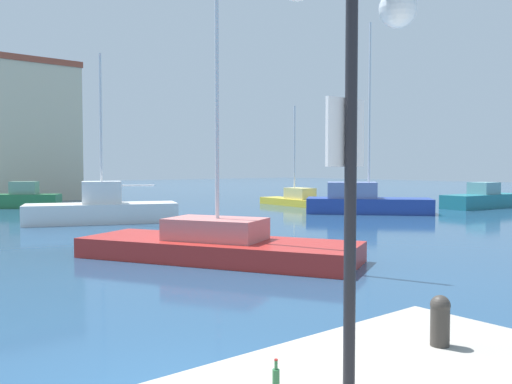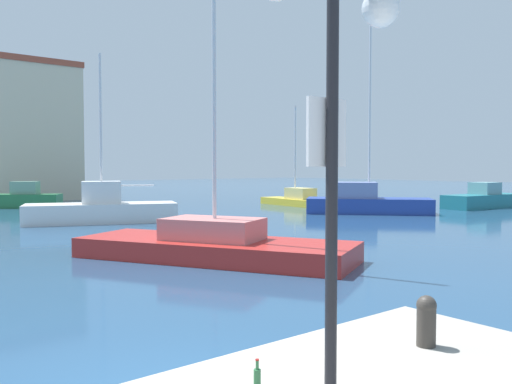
% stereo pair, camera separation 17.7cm
% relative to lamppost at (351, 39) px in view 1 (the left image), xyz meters
% --- Properties ---
extents(water, '(160.00, 160.00, 0.00)m').
position_rel_lamppost_xyz_m(water, '(14.80, 22.47, -3.86)').
color(water, navy).
rests_on(water, ground).
extents(lamppost, '(1.54, 0.33, 4.57)m').
position_rel_lamppost_xyz_m(lamppost, '(0.00, 0.00, 0.00)').
color(lamppost, black).
rests_on(lamppost, pier_quay).
extents(bottle, '(0.06, 0.06, 0.30)m').
position_rel_lamppost_xyz_m(bottle, '(-0.51, 0.33, -2.77)').
color(bottle, '#2D6B3D').
rests_on(bottle, pier_quay).
extents(mooring_bollard, '(0.21, 0.21, 0.53)m').
position_rel_lamppost_xyz_m(mooring_bollard, '(1.60, 0.15, -2.60)').
color(mooring_bollard, '#38332D').
rests_on(mooring_bollard, pier_quay).
extents(sailboat_white_near_pier, '(7.75, 4.87, 8.55)m').
position_rel_lamppost_xyz_m(sailboat_white_near_pier, '(7.62, 22.99, -3.18)').
color(sailboat_white_near_pier, white).
rests_on(sailboat_white_near_pier, water).
extents(motorboat_teal_far_left, '(6.91, 2.65, 1.77)m').
position_rel_lamppost_xyz_m(motorboat_teal_far_left, '(32.22, 15.82, -3.26)').
color(motorboat_teal_far_left, '#1E707A').
rests_on(motorboat_teal_far_left, water).
extents(sailboat_yellow_center_channel, '(2.27, 6.51, 7.32)m').
position_rel_lamppost_xyz_m(sailboat_yellow_center_channel, '(23.55, 25.50, -3.37)').
color(sailboat_yellow_center_channel, gold).
rests_on(sailboat_yellow_center_channel, water).
extents(sailboat_blue_inner_mooring, '(6.82, 7.19, 11.53)m').
position_rel_lamppost_xyz_m(sailboat_blue_inner_mooring, '(22.32, 18.13, -3.11)').
color(sailboat_blue_inner_mooring, '#233D93').
rests_on(sailboat_blue_inner_mooring, water).
extents(sailboat_red_distant_east, '(6.57, 8.90, 13.28)m').
position_rel_lamppost_xyz_m(sailboat_red_distant_east, '(5.96, 10.42, -3.37)').
color(sailboat_red_distant_east, '#B22823').
rests_on(sailboat_red_distant_east, water).
extents(motorboat_green_distant_north, '(5.31, 4.49, 1.84)m').
position_rel_lamppost_xyz_m(motorboat_green_distant_north, '(7.10, 35.88, -3.24)').
color(motorboat_green_distant_north, '#28703D').
rests_on(motorboat_green_distant_north, water).
extents(waterfront_apartments, '(8.38, 9.10, 11.80)m').
position_rel_lamppost_xyz_m(waterfront_apartments, '(9.98, 46.57, 2.05)').
color(waterfront_apartments, beige).
rests_on(waterfront_apartments, ground).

